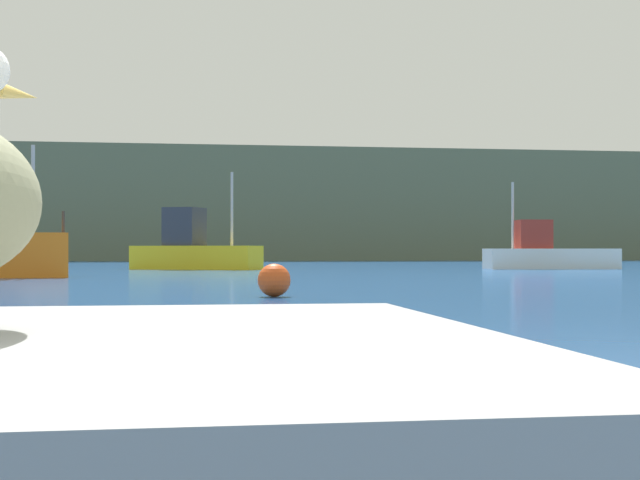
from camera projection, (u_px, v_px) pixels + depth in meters
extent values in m
cube|color=#5B664C|center=(176.00, 206.00, 77.43)|extent=(140.00, 12.88, 8.82)
cone|color=gold|center=(17.00, 94.00, 3.23)|extent=(0.14, 0.40, 0.09)
cube|color=white|center=(551.00, 259.00, 43.28)|extent=(6.04, 2.30, 0.93)
cube|color=maroon|center=(532.00, 234.00, 43.23)|extent=(1.59, 1.56, 1.30)
cylinder|color=#B2B2B2|center=(513.00, 215.00, 43.17)|extent=(0.12, 0.12, 3.03)
cube|color=yellow|center=(196.00, 258.00, 42.05)|extent=(5.91, 4.16, 1.05)
cube|color=#2D333D|center=(184.00, 227.00, 42.24)|extent=(2.01, 2.05, 1.70)
cylinder|color=#B2B2B2|center=(232.00, 209.00, 41.56)|extent=(0.12, 0.12, 3.23)
cylinder|color=#B2B2B2|center=(33.00, 189.00, 30.07)|extent=(0.12, 0.12, 2.79)
cylinder|color=#3F382D|center=(63.00, 222.00, 30.37)|extent=(0.10, 0.10, 0.70)
sphere|color=#E54C19|center=(274.00, 280.00, 17.89)|extent=(0.63, 0.63, 0.63)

